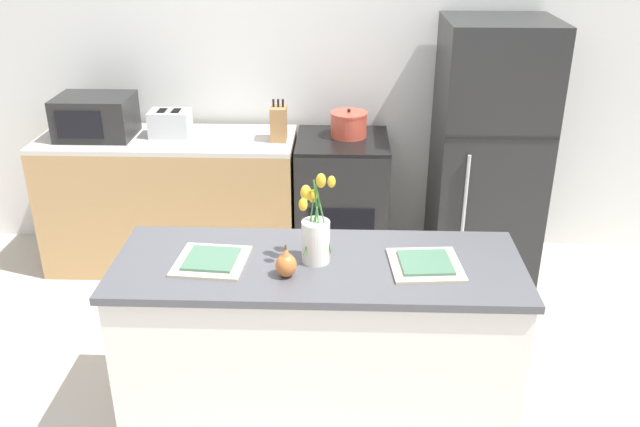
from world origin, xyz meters
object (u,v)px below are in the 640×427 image
(plate_setting_right, at_px, (425,264))
(knife_block, at_px, (279,123))
(pear_figurine, at_px, (286,264))
(flower_vase, at_px, (316,233))
(microwave, at_px, (95,117))
(stove_range, at_px, (342,204))
(cooking_pot, at_px, (349,124))
(plate_setting_left, at_px, (211,260))
(refrigerator, at_px, (488,152))
(toaster, at_px, (170,123))

(plate_setting_right, height_order, knife_block, knife_block)
(plate_setting_right, bearing_deg, pear_figurine, -169.85)
(flower_vase, height_order, microwave, flower_vase)
(stove_range, xyz_separation_m, knife_block, (-0.41, -0.03, 0.57))
(stove_range, xyz_separation_m, microwave, (-1.61, -0.00, 0.59))
(flower_vase, relative_size, cooking_pot, 1.75)
(plate_setting_left, relative_size, cooking_pot, 1.35)
(pear_figurine, distance_m, plate_setting_left, 0.36)
(refrigerator, xyz_separation_m, pear_figurine, (-1.18, -1.72, 0.10))
(pear_figurine, relative_size, knife_block, 0.54)
(stove_range, height_order, microwave, microwave)
(cooking_pot, xyz_separation_m, microwave, (-1.65, -0.06, 0.05))
(pear_figurine, height_order, knife_block, knife_block)
(refrigerator, bearing_deg, cooking_pot, 176.34)
(refrigerator, bearing_deg, stove_range, -179.96)
(plate_setting_left, bearing_deg, plate_setting_right, 0.00)
(stove_range, bearing_deg, plate_setting_right, -77.24)
(knife_block, bearing_deg, pear_figurine, -83.87)
(flower_vase, relative_size, plate_setting_right, 1.30)
(refrigerator, relative_size, pear_figurine, 11.45)
(flower_vase, height_order, pear_figurine, flower_vase)
(cooking_pot, bearing_deg, plate_setting_right, -78.94)
(refrigerator, height_order, knife_block, refrigerator)
(refrigerator, bearing_deg, flower_vase, -123.76)
(plate_setting_right, distance_m, microwave, 2.55)
(plate_setting_right, bearing_deg, cooking_pot, 101.06)
(plate_setting_left, bearing_deg, pear_figurine, -17.54)
(plate_setting_right, height_order, microwave, microwave)
(knife_block, bearing_deg, stove_range, 4.44)
(refrigerator, relative_size, flower_vase, 3.97)
(refrigerator, distance_m, cooking_pot, 0.93)
(stove_range, relative_size, pear_figurine, 6.24)
(toaster, relative_size, knife_block, 1.04)
(flower_vase, bearing_deg, knife_block, 100.92)
(plate_setting_left, xyz_separation_m, cooking_pot, (0.60, 1.68, 0.10))
(toaster, bearing_deg, plate_setting_right, -47.74)
(flower_vase, distance_m, cooking_pot, 1.65)
(stove_range, relative_size, flower_vase, 2.16)
(toaster, bearing_deg, flower_vase, -57.77)
(flower_vase, bearing_deg, plate_setting_right, -3.66)
(plate_setting_left, distance_m, microwave, 1.93)
(pear_figurine, height_order, cooking_pot, cooking_pot)
(refrigerator, distance_m, flower_vase, 1.92)
(stove_range, bearing_deg, plate_setting_left, -109.30)
(refrigerator, bearing_deg, microwave, -179.97)
(cooking_pot, bearing_deg, flower_vase, -95.20)
(refrigerator, xyz_separation_m, plate_setting_right, (-0.58, -1.62, 0.05))
(pear_figurine, bearing_deg, stove_range, 82.43)
(plate_setting_right, xyz_separation_m, cooking_pot, (-0.33, 1.68, 0.10))
(stove_range, relative_size, refrigerator, 0.55)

